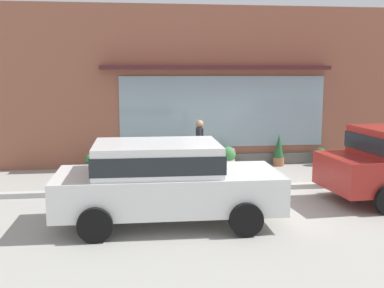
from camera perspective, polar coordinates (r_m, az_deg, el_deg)
ground_plane at (r=12.28m, az=5.32°, el=-5.22°), size 60.00×60.00×0.00m
curb_strip at (r=12.08m, az=5.53°, el=-5.17°), size 14.00×0.24×0.12m
storefront at (r=15.05m, az=2.75°, el=6.62°), size 14.00×0.81×4.89m
fire_hydrant at (r=12.59m, az=-1.80°, el=-2.94°), size 0.40×0.37×0.83m
pedestrian_with_handbag at (r=13.25m, az=0.89°, el=-0.04°), size 0.24×0.68×1.61m
parked_car_white at (r=9.33m, az=-3.36°, el=-4.02°), size 4.33×2.12×1.59m
potted_plant_doorstep at (r=14.34m, az=-11.97°, el=-2.25°), size 0.29×0.29×0.53m
potted_plant_window_right at (r=15.62m, az=14.90°, el=-1.37°), size 0.38×0.38×0.55m
potted_plant_low_front at (r=14.37m, az=-5.88°, el=-1.28°), size 0.46×0.46×0.80m
potted_plant_window_left at (r=14.51m, az=4.28°, el=-1.60°), size 0.47×0.47×0.69m
potted_plant_corner_tall at (r=15.23m, az=10.21°, el=-0.75°), size 0.35×0.35×1.00m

